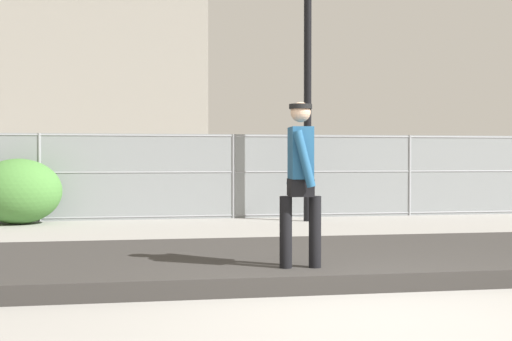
# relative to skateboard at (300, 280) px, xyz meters

# --- Properties ---
(ground_plane) EXTENTS (120.00, 120.00, 0.00)m
(ground_plane) POSITION_rel_skateboard_xyz_m (0.36, -1.45, -0.06)
(ground_plane) COLOR gray
(gravel_berm) EXTENTS (12.56, 3.22, 0.19)m
(gravel_berm) POSITION_rel_skateboard_xyz_m (0.36, 1.10, 0.04)
(gravel_berm) COLOR #33302D
(gravel_berm) RESTS_ON ground_plane
(skateboard) EXTENTS (0.81, 0.26, 0.07)m
(skateboard) POSITION_rel_skateboard_xyz_m (0.00, 0.00, 0.00)
(skateboard) COLOR black
(skateboard) RESTS_ON ground_plane
(skater) EXTENTS (0.73, 0.60, 1.85)m
(skater) POSITION_rel_skateboard_xyz_m (0.00, 0.00, 1.07)
(skater) COLOR black
(skater) RESTS_ON skateboard
(chain_fence) EXTENTS (16.48, 0.06, 1.85)m
(chain_fence) POSITION_rel_skateboard_xyz_m (0.36, 7.84, 0.87)
(chain_fence) COLOR gray
(chain_fence) RESTS_ON ground_plane
(street_lamp) EXTENTS (0.44, 0.44, 7.38)m
(street_lamp) POSITION_rel_skateboard_xyz_m (1.81, 6.90, 4.48)
(street_lamp) COLOR black
(street_lamp) RESTS_ON ground_plane
(parked_car_near) EXTENTS (4.48, 2.11, 1.66)m
(parked_car_near) POSITION_rel_skateboard_xyz_m (-4.35, 11.38, 0.78)
(parked_car_near) COLOR silver
(parked_car_near) RESTS_ON ground_plane
(shrub_left) EXTENTS (1.70, 1.39, 1.32)m
(shrub_left) POSITION_rel_skateboard_xyz_m (-4.06, 7.27, 0.60)
(shrub_left) COLOR #477F38
(shrub_left) RESTS_ON ground_plane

